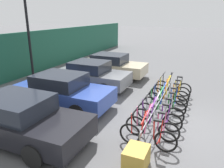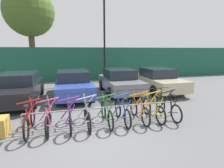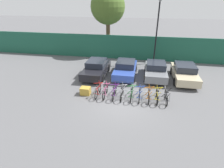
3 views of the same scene
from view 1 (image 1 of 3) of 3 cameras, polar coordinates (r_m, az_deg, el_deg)
ground_plane at (r=8.18m, az=15.96°, el=-9.92°), size 120.00×120.00×0.00m
bike_rack at (r=8.56m, az=12.31°, el=-4.63°), size 5.28×0.04×0.57m
bicycle_red at (r=6.50m, az=9.21°, el=-13.26°), size 0.68×1.71×1.05m
bicycle_pink at (r=6.96m, az=10.35°, el=-11.11°), size 0.68×1.71×1.05m
bicycle_purple at (r=7.53m, az=11.53°, el=-8.85°), size 0.68×1.71×1.05m
bicycle_silver at (r=8.01m, az=12.37°, el=-7.20°), size 0.68×1.71×1.05m
bicycle_green at (r=8.61m, az=13.27°, el=-5.45°), size 0.68×1.71×1.05m
bicycle_blue at (r=9.12m, az=13.92°, el=-4.16°), size 0.68×1.71×1.05m
bicycle_orange at (r=9.71m, az=14.58°, el=-2.86°), size 0.68×1.71×1.05m
bicycle_yellow at (r=10.22m, az=15.08°, el=-1.86°), size 0.68×1.71×1.05m
bicycle_black at (r=10.78m, az=15.58°, el=-0.86°), size 0.68×1.71×1.05m
car_black at (r=7.25m, az=-23.18°, el=-8.34°), size 1.91×4.40×1.40m
car_blue at (r=9.22m, az=-12.89°, el=-1.77°), size 1.91×4.15×1.40m
car_grey at (r=11.39m, az=-5.50°, el=2.36°), size 1.91×3.92×1.40m
car_beige at (r=13.44m, az=-0.26°, el=4.83°), size 1.91×4.19×1.40m
lamp_post at (r=13.29m, az=-21.41°, el=15.97°), size 0.24×0.44×6.39m
cargo_crate at (r=5.79m, az=6.35°, el=-18.70°), size 0.70×0.56×0.55m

